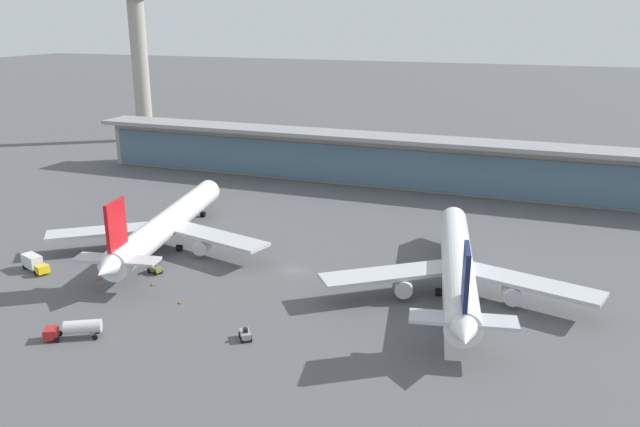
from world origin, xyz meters
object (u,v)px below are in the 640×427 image
(safety_cone_alpha, at_px, (180,302))
(safety_cone_delta, at_px, (98,278))
(airliner_centre_stand, at_px, (457,266))
(service_truck_mid_apron_yellow, at_px, (34,263))
(safety_cone_charlie, at_px, (115,276))
(control_tower, at_px, (139,46))
(safety_cone_bravo, at_px, (152,284))
(service_truck_by_tail_olive, at_px, (155,269))
(service_truck_near_nose_grey, at_px, (245,334))
(service_truck_under_wing_red, at_px, (76,328))
(airliner_left_stand, at_px, (167,224))

(safety_cone_alpha, distance_m, safety_cone_delta, 20.70)
(airliner_centre_stand, height_order, service_truck_mid_apron_yellow, airliner_centre_stand)
(service_truck_mid_apron_yellow, xyz_separation_m, safety_cone_charlie, (17.20, 2.60, -1.37))
(control_tower, relative_size, safety_cone_bravo, 97.19)
(airliner_centre_stand, height_order, safety_cone_delta, airliner_centre_stand)
(airliner_centre_stand, relative_size, service_truck_by_tail_olive, 19.47)
(safety_cone_charlie, distance_m, safety_cone_delta, 3.05)
(control_tower, bearing_deg, service_truck_near_nose_grey, -49.87)
(service_truck_under_wing_red, bearing_deg, control_tower, 121.80)
(service_truck_under_wing_red, xyz_separation_m, control_tower, (-90.55, 146.05, 35.45))
(service_truck_by_tail_olive, height_order, safety_cone_bravo, service_truck_by_tail_olive)
(service_truck_under_wing_red, relative_size, control_tower, 0.13)
(safety_cone_alpha, bearing_deg, service_truck_under_wing_red, -115.82)
(service_truck_by_tail_olive, distance_m, safety_cone_alpha, 15.96)
(control_tower, xyz_separation_m, safety_cone_bravo, (89.46, -124.45, -36.84))
(service_truck_by_tail_olive, distance_m, safety_cone_delta, 10.60)
(airliner_left_stand, height_order, safety_cone_alpha, airliner_left_stand)
(service_truck_under_wing_red, distance_m, safety_cone_alpha, 18.59)
(service_truck_by_tail_olive, bearing_deg, service_truck_under_wing_red, -81.35)
(airliner_left_stand, bearing_deg, airliner_centre_stand, -1.86)
(service_truck_mid_apron_yellow, xyz_separation_m, safety_cone_alpha, (35.21, -2.92, -1.37))
(safety_cone_delta, bearing_deg, service_truck_mid_apron_yellow, -177.32)
(service_truck_under_wing_red, xyz_separation_m, service_truck_mid_apron_yellow, (-27.13, 19.60, -0.02))
(service_truck_mid_apron_yellow, relative_size, control_tower, 0.11)
(control_tower, bearing_deg, safety_cone_bravo, -54.29)
(service_truck_under_wing_red, bearing_deg, safety_cone_bravo, 92.90)
(airliner_centre_stand, xyz_separation_m, safety_cone_delta, (-64.99, -18.13, -5.02))
(service_truck_under_wing_red, relative_size, service_truck_by_tail_olive, 2.64)
(airliner_left_stand, xyz_separation_m, airliner_centre_stand, (62.62, -2.04, 0.00))
(service_truck_near_nose_grey, relative_size, safety_cone_alpha, 4.73)
(safety_cone_delta, bearing_deg, control_tower, 121.89)
(airliner_left_stand, distance_m, service_truck_under_wing_red, 41.82)
(service_truck_near_nose_grey, xyz_separation_m, safety_cone_alpha, (-16.83, 7.62, -0.56))
(airliner_left_stand, relative_size, safety_cone_charlie, 90.35)
(airliner_left_stand, bearing_deg, safety_cone_delta, -96.71)
(airliner_centre_stand, height_order, service_truck_by_tail_olive, airliner_centre_stand)
(airliner_centre_stand, height_order, control_tower, control_tower)
(safety_cone_alpha, bearing_deg, control_tower, 127.32)
(safety_cone_delta, bearing_deg, service_truck_near_nose_grey, -16.80)
(safety_cone_alpha, height_order, safety_cone_delta, same)
(airliner_centre_stand, xyz_separation_m, safety_cone_bravo, (-53.78, -16.83, -5.02))
(airliner_left_stand, distance_m, safety_cone_charlie, 18.94)
(service_truck_under_wing_red, xyz_separation_m, safety_cone_charlie, (-9.93, 22.20, -1.39))
(service_truck_under_wing_red, height_order, safety_cone_charlie, service_truck_under_wing_red)
(safety_cone_bravo, height_order, safety_cone_charlie, same)
(service_truck_mid_apron_yellow, distance_m, safety_cone_bravo, 26.15)
(safety_cone_alpha, bearing_deg, safety_cone_delta, 169.95)
(airliner_left_stand, distance_m, service_truck_by_tail_olive, 15.34)
(service_truck_by_tail_olive, xyz_separation_m, safety_cone_delta, (-8.20, -6.69, -0.56))
(service_truck_near_nose_grey, bearing_deg, service_truck_by_tail_olive, 148.28)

